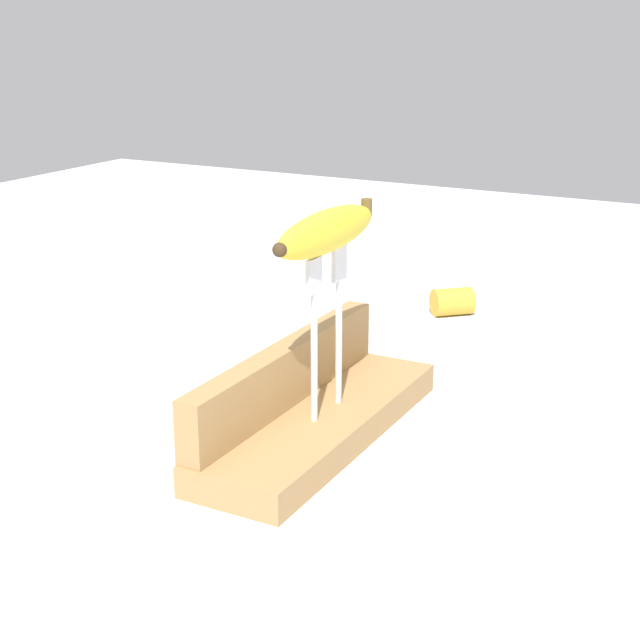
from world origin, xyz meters
The scene contains 7 objects.
ground_plane centered at (0.00, 0.00, 0.00)m, with size 3.00×3.00×0.00m, color silver.
wooden_board centered at (0.00, 0.00, 0.02)m, with size 0.37×0.11×0.03m, color #A87F4C.
board_backstop centered at (0.00, 0.04, 0.06)m, with size 0.36×0.03×0.07m, color #A87F4C.
fork_stand_center centered at (0.00, -0.01, 0.14)m, with size 0.08×0.01×0.17m.
banana_raised_center centered at (0.00, -0.01, 0.23)m, with size 0.19×0.04×0.04m.
fork_fallen_near centered at (-0.10, -0.15, 0.00)m, with size 0.15×0.12×0.01m.
banana_chunk_near centered at (0.48, 0.03, 0.02)m, with size 0.07×0.07×0.04m.
Camera 1 is at (-0.83, -0.44, 0.43)m, focal length 53.80 mm.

